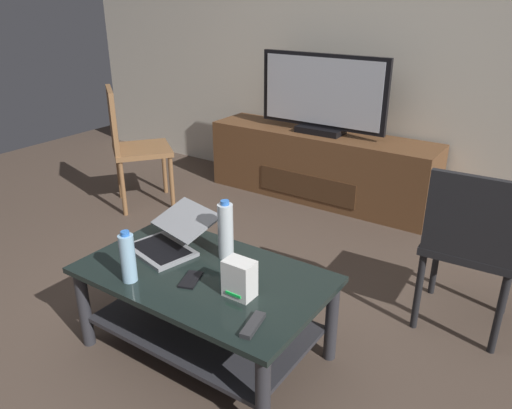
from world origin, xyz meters
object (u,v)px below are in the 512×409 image
Objects in this scene: water_bottle_near at (128,258)px; coffee_table at (205,297)px; dining_chair at (471,242)px; media_cabinet at (320,166)px; router_box at (240,279)px; cell_phone at (191,280)px; television at (322,96)px; tv_remote at (253,325)px; laptop at (171,238)px; water_bottle_far at (226,231)px; side_chair at (130,142)px.

coffee_table is at bearing 46.21° from water_bottle_near.
coffee_table is at bearing -137.87° from dining_chair.
media_cabinet is at bearing 102.71° from coffee_table.
cell_phone is at bearing -173.72° from router_box.
television is at bearing 96.02° from water_bottle_near.
water_bottle_near is at bearing -83.98° from television.
router_box is 1.04× the size of tv_remote.
cell_phone is at bearing -135.21° from dining_chair.
laptop is (0.18, -1.98, 0.22)m from media_cabinet.
media_cabinet is 1.98m from water_bottle_far.
laptop reaches higher than cell_phone.
media_cabinet is 12.02× the size of tv_remote.
dining_chair is at bearing -39.75° from media_cabinet.
coffee_table is 8.15× the size of cell_phone.
dining_chair is at bearing -39.24° from television.
television is 7.70× the size of cell_phone.
water_bottle_far is (-0.00, 0.18, 0.28)m from coffee_table.
dining_chair reaches higher than router_box.
router_box is at bearing -13.21° from coffee_table.
water_bottle_near reaches higher than coffee_table.
dining_chair is at bearing 42.13° from coffee_table.
tv_remote is (0.89, -2.26, -0.42)m from television.
coffee_table is 1.29× the size of dining_chair.
coffee_table is 2.18m from television.
dining_chair is at bearing 24.64° from cell_phone.
television is 6.48× the size of router_box.
side_chair is 3.25× the size of water_bottle_far.
coffee_table is 0.41m from water_bottle_near.
television is 1.95m from water_bottle_far.
water_bottle_near is at bearing -133.79° from coffee_table.
coffee_table is at bearing -77.29° from media_cabinet.
side_chair is at bearing 148.88° from router_box.
dining_chair is at bearing 51.68° from tv_remote.
media_cabinet reaches higher than coffee_table.
side_chair is at bearing 143.95° from laptop.
cell_phone is (0.23, 0.15, -0.11)m from water_bottle_near.
laptop reaches higher than coffee_table.
water_bottle_far reaches higher than media_cabinet.
media_cabinet is at bearing 90.00° from television.
laptop is 0.34m from cell_phone.
side_chair is at bearing 137.07° from water_bottle_near.
tv_remote is (0.42, -0.20, 0.15)m from coffee_table.
television is 2.32m from water_bottle_near.
laptop is at bearing -84.67° from media_cabinet.
side_chair is at bearing 136.68° from tv_remote.
router_box reaches higher than cell_phone.
laptop is 0.34m from water_bottle_near.
water_bottle_near reaches higher than laptop.
coffee_table is 0.59× the size of media_cabinet.
dining_chair reaches higher than coffee_table.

